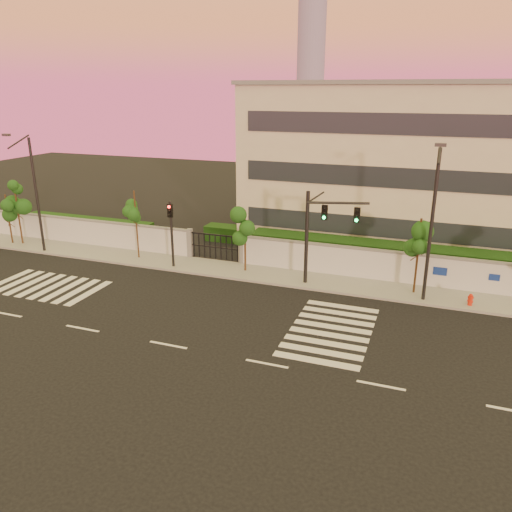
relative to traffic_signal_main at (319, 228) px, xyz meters
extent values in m
plane|color=black|center=(-4.88, -9.88, -3.75)|extent=(120.00, 120.00, 0.00)
cube|color=gray|center=(-4.88, 0.62, -3.67)|extent=(60.00, 3.00, 0.15)
cube|color=silver|center=(-22.38, 2.12, -2.75)|extent=(25.00, 0.30, 2.00)
cube|color=slate|center=(-22.38, 2.12, -1.69)|extent=(25.00, 0.36, 0.12)
cube|color=silver|center=(9.62, 2.12, -2.75)|extent=(31.00, 0.30, 2.00)
cube|color=slate|center=(9.62, 2.12, -1.69)|extent=(31.00, 0.36, 0.12)
cube|color=slate|center=(-9.88, 2.12, -2.65)|extent=(0.35, 0.35, 2.20)
cube|color=slate|center=(-5.88, 2.12, -2.65)|extent=(0.35, 0.35, 2.20)
cube|color=black|center=(4.12, 4.62, -2.85)|extent=(20.00, 2.00, 1.80)
cube|color=black|center=(-20.88, 4.62, -3.05)|extent=(12.00, 1.80, 1.40)
cube|color=black|center=(-7.88, 7.12, -3.15)|extent=(6.00, 1.50, 1.20)
cube|color=beige|center=(4.12, 12.12, 2.25)|extent=(24.00, 12.00, 12.00)
cube|color=#262D38|center=(4.12, 6.10, -1.25)|extent=(22.00, 0.08, 1.40)
cube|color=#262D38|center=(4.12, 6.10, 2.25)|extent=(22.00, 0.08, 1.40)
cube|color=#262D38|center=(4.12, 6.10, 5.75)|extent=(22.00, 0.08, 1.40)
cube|color=slate|center=(4.12, 12.12, 8.35)|extent=(24.40, 12.40, 0.30)
cylinder|color=slate|center=(-69.88, 270.12, 51.25)|extent=(16.00, 16.00, 110.00)
cube|color=silver|center=(-18.88, -5.88, -3.74)|extent=(0.50, 4.00, 0.02)
cube|color=silver|center=(-17.98, -5.88, -3.74)|extent=(0.50, 4.00, 0.02)
cube|color=silver|center=(-17.08, -5.88, -3.74)|extent=(0.50, 4.00, 0.02)
cube|color=silver|center=(-16.18, -5.88, -3.74)|extent=(0.50, 4.00, 0.02)
cube|color=silver|center=(-15.28, -5.88, -3.74)|extent=(0.50, 4.00, 0.02)
cube|color=silver|center=(-14.38, -5.88, -3.74)|extent=(0.50, 4.00, 0.02)
cube|color=silver|center=(-13.48, -5.88, -3.74)|extent=(0.50, 4.00, 0.02)
cube|color=silver|center=(-12.58, -5.88, -3.74)|extent=(0.50, 4.00, 0.02)
cube|color=silver|center=(2.12, -8.88, -3.74)|extent=(4.00, 0.50, 0.02)
cube|color=silver|center=(2.12, -7.98, -3.74)|extent=(4.00, 0.50, 0.02)
cube|color=silver|center=(2.12, -7.08, -3.74)|extent=(4.00, 0.50, 0.02)
cube|color=silver|center=(2.12, -6.18, -3.74)|extent=(4.00, 0.50, 0.02)
cube|color=silver|center=(2.12, -5.28, -3.74)|extent=(4.00, 0.50, 0.02)
cube|color=silver|center=(2.12, -4.38, -3.74)|extent=(4.00, 0.50, 0.02)
cube|color=silver|center=(2.12, -3.48, -3.74)|extent=(4.00, 0.50, 0.02)
cube|color=silver|center=(2.12, -2.58, -3.74)|extent=(4.00, 0.50, 0.02)
cube|color=silver|center=(-14.88, -9.88, -3.74)|extent=(2.00, 0.15, 0.01)
cube|color=silver|center=(-9.88, -9.88, -3.74)|extent=(2.00, 0.15, 0.01)
cube|color=silver|center=(-4.88, -9.88, -3.74)|extent=(2.00, 0.15, 0.01)
cube|color=silver|center=(0.12, -9.88, -3.74)|extent=(2.00, 0.15, 0.01)
cube|color=silver|center=(5.12, -9.88, -3.74)|extent=(2.00, 0.15, 0.01)
cylinder|color=#382314|center=(-24.62, 0.26, -1.74)|extent=(0.12, 0.12, 4.01)
sphere|color=#1D4413|center=(-24.62, 0.26, -0.54)|extent=(1.12, 1.12, 1.12)
sphere|color=#1D4413|center=(-24.26, 0.47, -1.14)|extent=(0.85, 0.85, 0.85)
sphere|color=#1D4413|center=(-24.93, 0.11, -0.94)|extent=(0.81, 0.81, 0.81)
cylinder|color=#382314|center=(-23.77, 0.44, -1.20)|extent=(0.13, 0.13, 5.09)
sphere|color=#1D4413|center=(-23.77, 0.44, 0.33)|extent=(1.18, 1.18, 1.18)
sphere|color=#1D4413|center=(-23.39, 0.65, -0.44)|extent=(0.90, 0.90, 0.90)
sphere|color=#1D4413|center=(-24.09, 0.28, -0.18)|extent=(0.86, 0.86, 0.86)
cylinder|color=#382314|center=(-13.25, 0.60, -1.24)|extent=(0.11, 0.11, 5.00)
sphere|color=#1D4413|center=(-13.25, 0.60, 0.26)|extent=(1.01, 1.01, 1.01)
sphere|color=#1D4413|center=(-12.93, 0.79, -0.49)|extent=(0.77, 0.77, 0.77)
sphere|color=#1D4413|center=(-13.53, 0.47, -0.24)|extent=(0.73, 0.73, 0.73)
cylinder|color=#382314|center=(-5.06, 0.73, -1.62)|extent=(0.13, 0.13, 4.26)
sphere|color=#1D4413|center=(-5.06, 0.73, -0.34)|extent=(1.21, 1.21, 1.21)
sphere|color=#1D4413|center=(-4.68, 0.95, -0.98)|extent=(0.92, 0.92, 0.92)
sphere|color=#1D4413|center=(-5.39, 0.56, -0.76)|extent=(0.88, 0.88, 0.88)
cylinder|color=#382314|center=(5.76, 0.67, -1.41)|extent=(0.13, 0.13, 4.68)
sphere|color=#1D4413|center=(5.76, 0.67, 0.00)|extent=(1.21, 1.21, 1.21)
sphere|color=#1D4413|center=(6.14, 0.89, -0.71)|extent=(0.92, 0.92, 0.92)
sphere|color=#1D4413|center=(5.43, 0.50, -0.47)|extent=(0.88, 0.88, 0.88)
cylinder|color=black|center=(-0.75, 0.01, -0.78)|extent=(0.23, 0.23, 5.93)
cylinder|color=black|center=(1.07, 0.01, 1.61)|extent=(3.53, 1.14, 0.15)
cube|color=black|center=(0.30, -0.04, 0.99)|extent=(0.33, 0.17, 0.86)
sphere|color=#0CF259|center=(0.30, -0.15, 0.72)|extent=(0.19, 0.19, 0.19)
cube|color=black|center=(2.22, -0.04, 0.99)|extent=(0.33, 0.17, 0.86)
sphere|color=#0CF259|center=(2.22, -0.15, 0.72)|extent=(0.19, 0.19, 0.19)
cylinder|color=black|center=(-9.99, -0.19, -1.41)|extent=(0.17, 0.17, 4.67)
cube|color=black|center=(-9.99, -0.24, 0.30)|extent=(0.36, 0.19, 0.93)
sphere|color=red|center=(-9.99, -0.35, 0.59)|extent=(0.21, 0.21, 0.21)
cylinder|color=black|center=(-20.84, -0.44, 0.48)|extent=(0.19, 0.19, 8.46)
cylinder|color=black|center=(-20.84, -1.39, 4.50)|extent=(0.11, 2.02, 0.82)
cube|color=#3F3F44|center=(-20.84, -2.35, 5.03)|extent=(0.53, 0.26, 0.16)
cylinder|color=black|center=(6.33, -0.23, 0.63)|extent=(0.20, 0.20, 8.76)
cylinder|color=black|center=(6.33, -1.22, 4.79)|extent=(0.11, 2.09, 0.85)
cube|color=#3F3F44|center=(6.33, -2.20, 5.34)|extent=(0.55, 0.27, 0.16)
cylinder|color=red|center=(8.83, -0.21, -3.47)|extent=(0.24, 0.24, 0.55)
cylinder|color=red|center=(8.83, -0.21, -3.14)|extent=(0.31, 0.31, 0.11)
sphere|color=red|center=(8.83, -0.21, -3.02)|extent=(0.20, 0.20, 0.20)
cylinder|color=red|center=(8.83, -0.21, -3.36)|extent=(0.33, 0.21, 0.11)
camera|label=1|loc=(6.43, -28.43, 7.91)|focal=35.00mm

